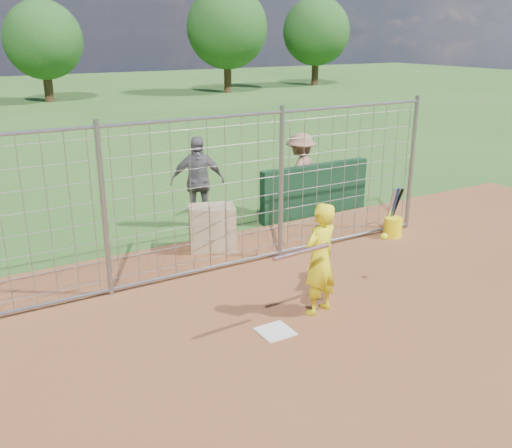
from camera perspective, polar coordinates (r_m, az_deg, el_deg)
ground at (r=7.72m, az=1.13°, el=-10.14°), size 100.00×100.00×0.00m
home_plate at (r=7.56m, az=1.94°, el=-10.70°), size 0.43×0.43×0.02m
dugout_wall at (r=12.08m, az=5.91°, el=3.36°), size 2.60×0.20×1.10m
batter at (r=7.79m, az=6.39°, el=-3.52°), size 0.65×0.51×1.59m
bystander_b at (r=11.33m, az=-5.88°, el=4.23°), size 1.16×0.76×1.83m
bystander_c at (r=12.17m, az=4.46°, el=5.05°), size 1.28×1.03×1.73m
equipment_bin at (r=10.21m, az=-4.42°, el=-0.36°), size 0.94×0.80×0.80m
equipment_in_play at (r=7.36m, az=6.75°, el=-2.37°), size 2.01×0.27×0.21m
bucket_with_bats at (r=11.14m, az=13.53°, el=-0.04°), size 0.34×0.38×0.97m
backstop_fence at (r=8.87m, az=-5.63°, el=2.49°), size 9.08×0.08×2.60m
tree_line at (r=34.53m, az=-20.43°, el=17.56°), size 44.66×6.72×6.48m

